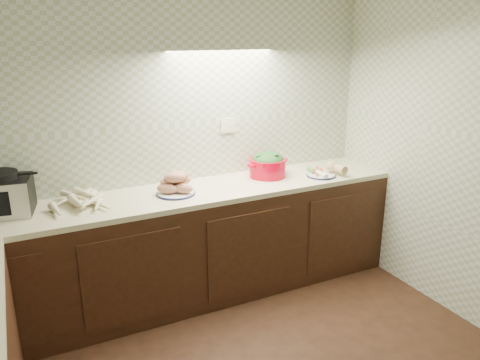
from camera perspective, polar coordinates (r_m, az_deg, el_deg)
name	(u,v)px	position (r m, az deg, el deg)	size (l,w,h in m)	color
room	(286,137)	(2.05, 5.65, 5.24)	(3.60, 3.60, 2.60)	black
counter	(116,327)	(2.90, -14.89, -16.88)	(3.60, 3.60, 0.90)	black
parsnip_pile	(85,199)	(3.48, -18.35, -2.26)	(0.47, 0.46, 0.08)	beige
sweet_potato_plate	(176,185)	(3.53, -7.86, -0.60)	(0.30, 0.29, 0.18)	#121943
onion_bowl	(176,184)	(3.67, -7.81, -0.44)	(0.13, 0.13, 0.10)	black
dutch_oven	(268,165)	(3.92, 3.39, 1.89)	(0.38, 0.35, 0.21)	#C1011C
veg_plate	(326,170)	(4.03, 10.43, 1.17)	(0.30, 0.26, 0.12)	#121943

